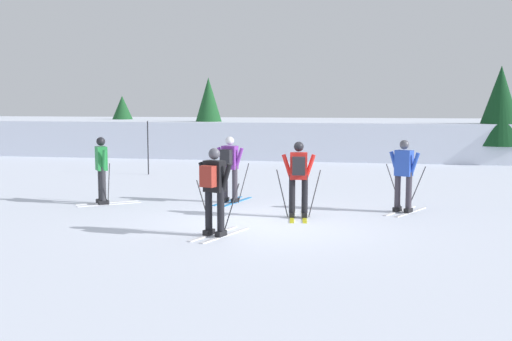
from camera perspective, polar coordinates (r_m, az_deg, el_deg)
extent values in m
plane|color=silver|center=(12.97, 0.70, -5.05)|extent=(120.00, 120.00, 0.00)
cube|color=silver|center=(31.55, 7.04, 3.17)|extent=(80.00, 9.96, 1.70)
cube|color=#237AC6|center=(15.97, -2.66, -2.87)|extent=(0.44, 1.58, 0.02)
cube|color=#237AC6|center=(15.85, -1.75, -2.93)|extent=(0.44, 1.58, 0.02)
cube|color=black|center=(15.83, -2.90, -2.73)|extent=(0.17, 0.28, 0.10)
cube|color=black|center=(15.71, -1.99, -2.80)|extent=(0.17, 0.28, 0.10)
cylinder|color=#38333D|center=(15.76, -2.91, -1.02)|extent=(0.14, 0.14, 0.85)
cylinder|color=#38333D|center=(15.64, -2.00, -1.08)|extent=(0.14, 0.14, 0.85)
cube|color=purple|center=(15.63, -2.47, 1.22)|extent=(0.42, 0.32, 0.60)
cylinder|color=purple|center=(15.76, -3.25, 1.21)|extent=(0.27, 0.14, 0.55)
cylinder|color=purple|center=(15.54, -1.61, 1.15)|extent=(0.27, 0.14, 0.55)
sphere|color=silver|center=(15.60, -2.47, 2.79)|extent=(0.22, 0.22, 0.22)
cylinder|color=#38383D|center=(15.95, -3.39, -1.05)|extent=(0.32, 0.09, 1.04)
cylinder|color=#38383D|center=(15.65, -1.17, -1.18)|extent=(0.32, 0.09, 1.04)
cube|color=#232328|center=(15.44, -2.82, 1.23)|extent=(0.31, 0.24, 0.40)
cube|color=silver|center=(16.15, -13.74, -2.94)|extent=(1.33, 1.03, 0.02)
cube|color=silver|center=(15.88, -13.53, -3.09)|extent=(1.33, 1.03, 0.02)
cube|color=black|center=(16.11, -14.27, -2.76)|extent=(0.28, 0.25, 0.10)
cube|color=black|center=(15.84, -14.07, -2.91)|extent=(0.28, 0.25, 0.10)
cylinder|color=#2D2D33|center=(16.04, -14.31, -1.09)|extent=(0.14, 0.14, 0.85)
cylinder|color=#2D2D33|center=(15.77, -14.11, -1.20)|extent=(0.14, 0.14, 0.85)
cube|color=#23843D|center=(15.84, -14.28, 1.10)|extent=(0.42, 0.45, 0.60)
cylinder|color=#23843D|center=(16.09, -14.38, 1.13)|extent=(0.23, 0.26, 0.55)
cylinder|color=#23843D|center=(15.60, -14.02, 0.98)|extent=(0.23, 0.26, 0.55)
sphere|color=black|center=(15.81, -14.32, 2.65)|extent=(0.22, 0.22, 0.22)
cylinder|color=#38383D|center=(16.25, -14.10, -1.00)|extent=(0.22, 0.29, 1.09)
cylinder|color=#38383D|center=(15.61, -13.61, -1.29)|extent=(0.22, 0.29, 1.09)
cube|color=gold|center=(13.88, 3.39, -4.27)|extent=(0.30, 1.60, 0.02)
cube|color=gold|center=(13.88, 4.55, -4.28)|extent=(0.30, 1.60, 0.02)
cube|color=black|center=(13.72, 3.39, -4.14)|extent=(0.15, 0.27, 0.10)
cube|color=black|center=(13.72, 4.56, -4.15)|extent=(0.15, 0.27, 0.10)
cylinder|color=black|center=(13.64, 3.40, -2.18)|extent=(0.14, 0.14, 0.85)
cylinder|color=black|center=(13.64, 4.58, -2.19)|extent=(0.14, 0.14, 0.85)
cube|color=red|center=(13.56, 4.01, 0.43)|extent=(0.41, 0.29, 0.60)
cylinder|color=red|center=(13.58, 2.95, 0.40)|extent=(0.27, 0.12, 0.55)
cylinder|color=red|center=(13.59, 5.06, 0.38)|extent=(0.27, 0.12, 0.55)
sphere|color=black|center=(13.52, 4.02, 2.24)|extent=(0.22, 0.22, 0.22)
cylinder|color=#38383D|center=(13.74, 2.47, -2.14)|extent=(0.28, 0.06, 1.08)
cylinder|color=#38383D|center=(13.75, 5.50, -2.16)|extent=(0.28, 0.06, 1.08)
cube|color=#232328|center=(13.35, 4.01, 0.42)|extent=(0.30, 0.22, 0.40)
cube|color=silver|center=(14.93, 13.30, -3.68)|extent=(0.80, 1.47, 0.02)
cube|color=silver|center=(14.82, 14.29, -3.78)|extent=(0.80, 1.47, 0.02)
cube|color=black|center=(14.78, 13.06, -3.53)|extent=(0.22, 0.29, 0.10)
cube|color=black|center=(14.67, 14.05, -3.63)|extent=(0.22, 0.29, 0.10)
cylinder|color=#38333D|center=(14.71, 13.11, -1.71)|extent=(0.14, 0.14, 0.85)
cylinder|color=#38333D|center=(14.60, 14.10, -1.80)|extent=(0.14, 0.14, 0.85)
cube|color=#284CB7|center=(14.58, 13.67, 0.68)|extent=(0.45, 0.39, 0.60)
cylinder|color=#284CB7|center=(14.71, 12.81, 0.70)|extent=(0.27, 0.20, 0.55)
cylinder|color=#284CB7|center=(14.50, 14.60, 0.57)|extent=(0.27, 0.20, 0.55)
sphere|color=#4C4C56|center=(14.55, 13.71, 2.37)|extent=(0.22, 0.22, 0.22)
cylinder|color=#38383D|center=(14.86, 12.81, -1.58)|extent=(0.42, 0.23, 1.12)
cylinder|color=#38383D|center=(14.64, 14.73, -1.75)|extent=(0.42, 0.23, 1.12)
cube|color=silver|center=(12.04, -4.02, -5.91)|extent=(0.61, 1.54, 0.02)
cube|color=silver|center=(11.88, -2.90, -6.07)|extent=(0.61, 1.54, 0.02)
cube|color=black|center=(11.90, -4.43, -5.76)|extent=(0.20, 0.29, 0.10)
cube|color=black|center=(11.75, -3.31, -5.91)|extent=(0.20, 0.29, 0.10)
cylinder|color=black|center=(11.81, -4.45, -3.51)|extent=(0.14, 0.14, 0.85)
cylinder|color=black|center=(11.66, -3.32, -3.63)|extent=(0.14, 0.14, 0.85)
cube|color=black|center=(11.64, -3.91, -0.54)|extent=(0.44, 0.35, 0.60)
cylinder|color=black|center=(11.80, -4.86, -0.51)|extent=(0.27, 0.17, 0.55)
cylinder|color=black|center=(11.52, -2.83, -0.67)|extent=(0.27, 0.17, 0.55)
sphere|color=#4C4C56|center=(11.60, -3.93, 1.57)|extent=(0.22, 0.22, 0.22)
cylinder|color=#38383D|center=(11.99, -4.81, -3.46)|extent=(0.38, 0.15, 1.06)
cylinder|color=#38383D|center=(11.65, -2.38, -3.73)|extent=(0.38, 0.15, 1.06)
cube|color=maroon|center=(11.47, -4.51, -0.55)|extent=(0.32, 0.26, 0.40)
cylinder|color=black|center=(22.22, -10.07, 2.10)|extent=(0.04, 0.04, 1.92)
cylinder|color=#513823|center=(33.69, -12.32, 2.46)|extent=(0.18, 0.18, 0.75)
cone|color=#194C23|center=(33.63, -12.38, 4.98)|extent=(1.90, 1.90, 2.20)
cylinder|color=#513823|center=(29.05, -4.42, 1.83)|extent=(0.18, 0.18, 0.59)
cone|color=#194C23|center=(28.96, -4.45, 5.54)|extent=(1.89, 1.89, 3.17)
cylinder|color=#513823|center=(27.73, 21.70, 1.40)|extent=(0.20, 0.20, 0.79)
cone|color=#0F3819|center=(27.65, 21.88, 5.66)|extent=(2.14, 2.14, 3.34)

